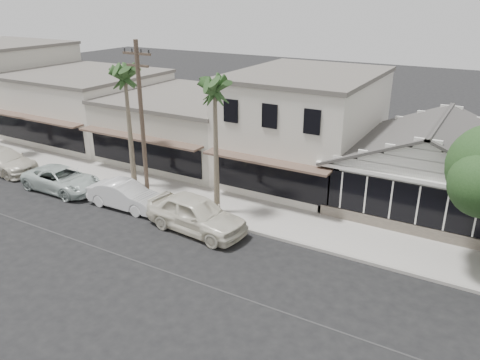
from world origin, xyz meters
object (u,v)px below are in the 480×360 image
Objects in this scene: utility_pole at (142,121)px; car_3 at (3,161)px; car_1 at (125,195)px; car_0 at (196,214)px; car_2 at (62,179)px.

utility_pole is 12.36m from car_3.
car_1 is 11.03m from car_3.
car_2 is at bearing 94.08° from car_0.
car_0 is 1.01× the size of car_3.
utility_pole reaches higher than car_1.
car_0 is 10.00m from car_2.
car_0 reaches higher than car_3.
utility_pole is 1.68× the size of car_3.
utility_pole is at bearing -30.98° from car_1.
car_3 is at bearing 87.29° from car_1.
utility_pole reaches higher than car_0.
car_3 reaches higher than car_2.
car_3 is (-11.03, 0.21, 0.04)m from car_1.
car_0 reaches higher than car_2.
car_1 reaches higher than car_2.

